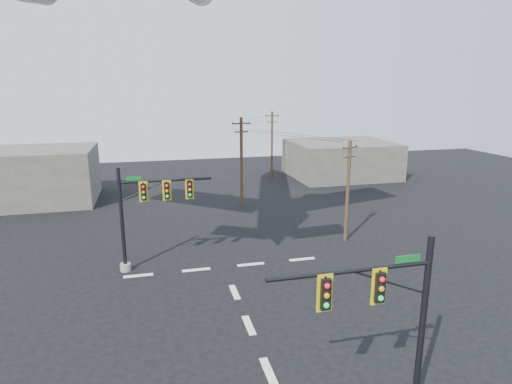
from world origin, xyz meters
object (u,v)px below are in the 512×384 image
object	(u,v)px
utility_pole_b	(241,161)
utility_pole_c	(272,143)
signal_mast_near	(392,325)
utility_pole_a	(348,190)
signal_mast_far	(145,213)

from	to	relation	value
utility_pole_b	utility_pole_c	bearing A→B (deg)	64.00
signal_mast_near	utility_pole_a	size ratio (longest dim) A/B	0.87
utility_pole_c	signal_mast_far	bearing A→B (deg)	-110.08
signal_mast_far	signal_mast_near	bearing A→B (deg)	-61.26
signal_mast_near	utility_pole_b	size ratio (longest dim) A/B	0.77
utility_pole_c	signal_mast_near	bearing A→B (deg)	-89.25
signal_mast_near	signal_mast_far	world-z (taller)	signal_mast_far
utility_pole_b	utility_pole_c	world-z (taller)	utility_pole_b
signal_mast_far	utility_pole_a	xyz separation A→B (m)	(16.27, 1.96, 0.24)
signal_mast_far	utility_pole_a	bearing A→B (deg)	6.87
utility_pole_c	utility_pole_b	bearing A→B (deg)	-106.09
signal_mast_near	utility_pole_b	world-z (taller)	utility_pole_b
signal_mast_near	utility_pole_b	xyz separation A→B (m)	(0.76, 30.80, 1.10)
signal_mast_near	utility_pole_a	distance (m)	19.96
utility_pole_c	utility_pole_a	bearing A→B (deg)	-81.44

